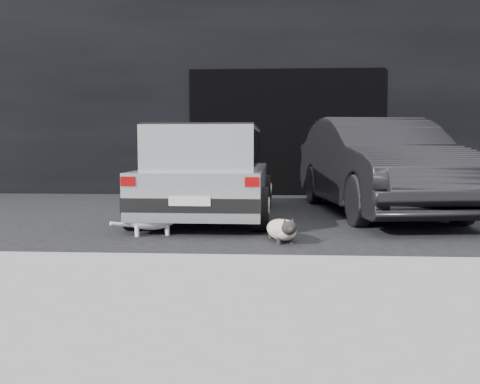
# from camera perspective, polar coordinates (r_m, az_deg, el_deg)

# --- Properties ---
(ground) EXTENTS (80.00, 80.00, 0.00)m
(ground) POSITION_cam_1_polar(r_m,az_deg,el_deg) (6.73, -2.40, -3.54)
(ground) COLOR black
(ground) RESTS_ON ground
(building_facade) EXTENTS (34.00, 4.00, 5.00)m
(building_facade) POSITION_cam_1_polar(r_m,az_deg,el_deg) (12.71, 4.92, 11.83)
(building_facade) COLOR black
(building_facade) RESTS_ON ground
(garage_opening) EXTENTS (4.00, 0.10, 2.60)m
(garage_opening) POSITION_cam_1_polar(r_m,az_deg,el_deg) (10.62, 5.16, 6.66)
(garage_opening) COLOR black
(garage_opening) RESTS_ON ground
(curb) EXTENTS (18.00, 0.25, 0.12)m
(curb) POSITION_cam_1_polar(r_m,az_deg,el_deg) (4.15, 7.91, -8.23)
(curb) COLOR gray
(curb) RESTS_ON ground
(sidewalk) EXTENTS (18.00, 2.20, 0.11)m
(sidewalk) POSITION_cam_1_polar(r_m,az_deg,el_deg) (3.00, 9.78, -13.62)
(sidewalk) COLOR gray
(sidewalk) RESTS_ON ground
(silver_hatchback) EXTENTS (1.80, 3.55, 1.30)m
(silver_hatchback) POSITION_cam_1_polar(r_m,az_deg,el_deg) (7.26, -3.47, 2.73)
(silver_hatchback) COLOR silver
(silver_hatchback) RESTS_ON ground
(second_car) EXTENTS (2.11, 4.59, 1.46)m
(second_car) POSITION_cam_1_polar(r_m,az_deg,el_deg) (7.97, 15.16, 2.91)
(second_car) COLOR black
(second_car) RESTS_ON ground
(cat_siamese) EXTENTS (0.42, 0.82, 0.29)m
(cat_siamese) POSITION_cam_1_polar(r_m,az_deg,el_deg) (5.43, 4.80, -4.22)
(cat_siamese) COLOR beige
(cat_siamese) RESTS_ON ground
(cat_white) EXTENTS (0.82, 0.44, 0.40)m
(cat_white) POSITION_cam_1_polar(r_m,az_deg,el_deg) (5.92, -9.49, -2.88)
(cat_white) COLOR silver
(cat_white) RESTS_ON ground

